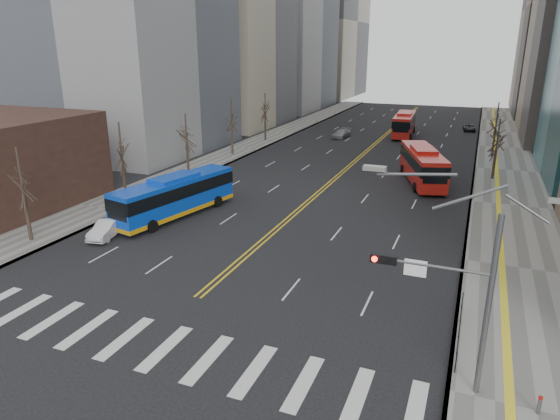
% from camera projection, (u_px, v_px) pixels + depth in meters
% --- Properties ---
extents(ground, '(220.00, 220.00, 0.00)m').
position_uv_depth(ground, '(145.00, 343.00, 24.50)').
color(ground, black).
extents(sidewalk_right, '(7.00, 130.00, 0.15)m').
position_uv_depth(sidewalk_right, '(506.00, 170.00, 57.97)').
color(sidewalk_right, slate).
rests_on(sidewalk_right, ground).
extents(sidewalk_left, '(5.00, 130.00, 0.15)m').
position_uv_depth(sidewalk_left, '(242.00, 149.00, 69.95)').
color(sidewalk_left, slate).
rests_on(sidewalk_left, ground).
extents(crosswalk, '(26.70, 4.00, 0.01)m').
position_uv_depth(crosswalk, '(145.00, 343.00, 24.49)').
color(crosswalk, silver).
rests_on(crosswalk, ground).
extents(centerline, '(0.55, 100.00, 0.01)m').
position_uv_depth(centerline, '(374.00, 145.00, 72.97)').
color(centerline, gold).
rests_on(centerline, ground).
extents(signal_mast, '(5.37, 0.37, 9.39)m').
position_uv_depth(signal_mast, '(452.00, 284.00, 19.88)').
color(signal_mast, slate).
rests_on(signal_mast, ground).
extents(pedestrian_railing, '(0.06, 6.06, 1.02)m').
position_uv_depth(pedestrian_railing, '(460.00, 325.00, 24.49)').
color(pedestrian_railing, black).
rests_on(pedestrian_railing, sidewalk_right).
extents(street_trees, '(35.20, 47.20, 7.60)m').
position_uv_depth(street_trees, '(276.00, 130.00, 55.94)').
color(street_trees, black).
rests_on(street_trees, ground).
extents(blue_bus, '(5.08, 12.45, 3.54)m').
position_uv_depth(blue_bus, '(175.00, 195.00, 42.15)').
color(blue_bus, blue).
rests_on(blue_bus, ground).
extents(red_bus_near, '(6.28, 12.18, 3.76)m').
position_uv_depth(red_bus_near, '(423.00, 163.00, 52.44)').
color(red_bus_near, red).
rests_on(red_bus_near, ground).
extents(red_bus_far, '(3.49, 12.00, 3.74)m').
position_uv_depth(red_bus_far, '(404.00, 123.00, 79.81)').
color(red_bus_far, red).
rests_on(red_bus_far, ground).
extents(car_white, '(2.13, 4.21, 1.33)m').
position_uv_depth(car_white, '(107.00, 228.00, 37.89)').
color(car_white, silver).
rests_on(car_white, ground).
extents(car_dark_mid, '(1.76, 4.12, 1.39)m').
position_uv_depth(car_dark_mid, '(423.00, 148.00, 67.12)').
color(car_dark_mid, black).
rests_on(car_dark_mid, ground).
extents(car_silver, '(2.40, 4.77, 1.33)m').
position_uv_depth(car_silver, '(341.00, 133.00, 78.54)').
color(car_silver, '#9D9DA2').
rests_on(car_silver, ground).
extents(car_dark_far, '(2.28, 4.17, 1.11)m').
position_uv_depth(car_dark_far, '(469.00, 128.00, 84.66)').
color(car_dark_far, black).
rests_on(car_dark_far, ground).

